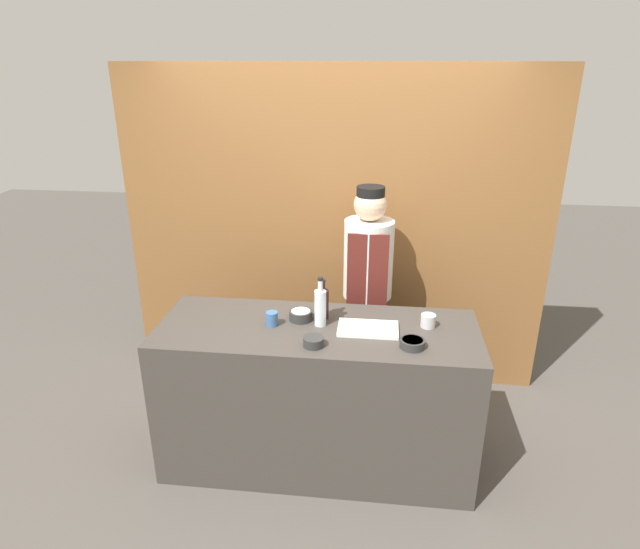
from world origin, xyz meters
name	(u,v)px	position (x,y,z in m)	size (l,w,h in m)	color
ground_plane	(318,456)	(0.00, 0.00, 0.00)	(14.00, 14.00, 0.00)	#4C4742
cabinet_wall	(334,231)	(0.00, 1.09, 1.20)	(3.15, 0.18, 2.40)	brown
counter	(317,395)	(0.00, 0.00, 0.47)	(1.90, 0.70, 0.95)	#3D3833
sauce_bowl_yellow	(314,341)	(0.01, -0.22, 0.98)	(0.12, 0.12, 0.05)	#2D2D2D
sauce_bowl_brown	(412,343)	(0.54, -0.17, 0.97)	(0.14, 0.14, 0.05)	#2D2D2D
sauce_bowl_white	(301,315)	(-0.11, 0.09, 0.98)	(0.14, 0.14, 0.06)	#2D2D2D
cutting_board	(368,329)	(0.30, 0.00, 0.96)	(0.35, 0.21, 0.02)	white
bottle_clear	(320,307)	(0.01, 0.04, 1.07)	(0.07, 0.07, 0.30)	silver
bottle_wine	(323,303)	(0.02, 0.13, 1.05)	(0.07, 0.07, 0.25)	black
cup_steel	(428,321)	(0.65, 0.09, 0.99)	(0.09, 0.09, 0.08)	#B7B7BC
cup_blue	(272,319)	(-0.27, 0.00, 0.99)	(0.07, 0.07, 0.08)	#386093
chef_center	(367,291)	(0.27, 0.69, 0.90)	(0.34, 0.34, 1.64)	#28282D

